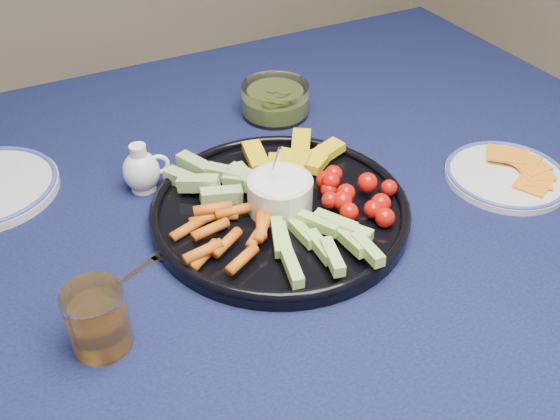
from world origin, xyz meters
name	(u,v)px	position (x,y,z in m)	size (l,w,h in m)	color
dining_table	(198,252)	(0.00, 0.00, 0.66)	(1.67, 1.07, 0.75)	#492D18
crudite_platter	(278,205)	(0.11, -0.07, 0.77)	(0.38, 0.38, 0.12)	black
creamer_pitcher	(142,170)	(-0.05, 0.09, 0.78)	(0.07, 0.06, 0.08)	white
pickle_bowl	(275,101)	(0.24, 0.21, 0.77)	(0.13, 0.13, 0.06)	white
cheese_plate	(506,174)	(0.48, -0.16, 0.76)	(0.19, 0.19, 0.02)	silver
juice_tumbler	(98,322)	(-0.19, -0.19, 0.78)	(0.07, 0.07, 0.08)	white
fork_left	(136,273)	(-0.12, -0.10, 0.75)	(0.14, 0.08, 0.00)	white
fork_right	(517,194)	(0.46, -0.20, 0.75)	(0.14, 0.11, 0.00)	white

